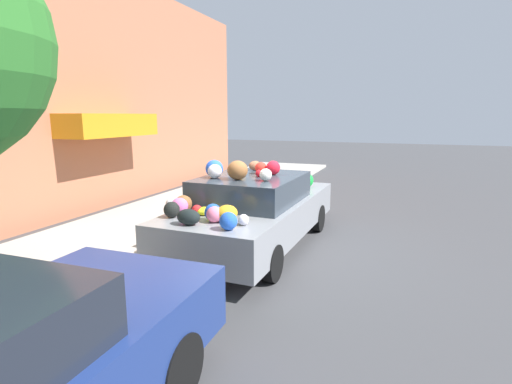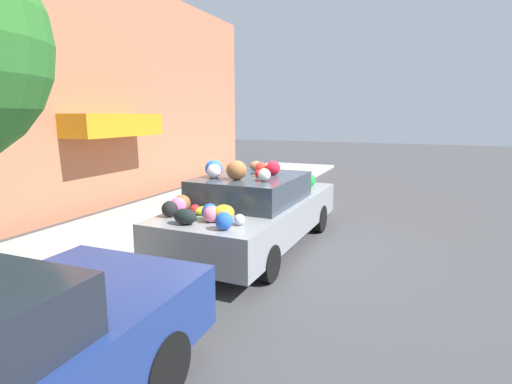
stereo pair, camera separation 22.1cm
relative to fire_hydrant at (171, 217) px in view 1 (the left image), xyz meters
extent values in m
plane|color=#424244|center=(0.17, -1.76, -0.45)|extent=(60.00, 60.00, 0.00)
cube|color=#B2ADA3|center=(0.17, 0.94, -0.40)|extent=(24.00, 3.20, 0.10)
cube|color=#B26B4C|center=(0.17, 3.19, 2.56)|extent=(18.00, 0.30, 6.02)
cube|color=orange|center=(1.43, 2.59, 1.73)|extent=(2.66, 0.90, 0.55)
cylinder|color=#B2B2B7|center=(0.00, 0.00, -0.07)|extent=(0.20, 0.20, 0.55)
sphere|color=#B2B2B7|center=(0.00, 0.00, 0.26)|extent=(0.18, 0.18, 0.18)
cube|color=gray|center=(0.17, -1.74, 0.14)|extent=(4.57, 1.91, 0.61)
cube|color=#333D47|center=(-0.01, -1.73, 0.67)|extent=(2.07, 1.64, 0.46)
cylinder|color=black|center=(1.60, -0.93, -0.17)|extent=(0.57, 0.19, 0.56)
cylinder|color=black|center=(1.56, -2.60, -0.17)|extent=(0.57, 0.19, 0.56)
cylinder|color=black|center=(-1.21, -0.87, -0.17)|extent=(0.57, 0.19, 0.56)
cylinder|color=black|center=(-1.25, -2.54, -0.17)|extent=(0.57, 0.19, 0.56)
sphere|color=red|center=(0.27, -2.03, 1.03)|extent=(0.27, 0.27, 0.25)
sphere|color=white|center=(-0.43, -2.14, 1.01)|extent=(0.29, 0.29, 0.21)
sphere|color=blue|center=(-0.39, -1.18, 1.06)|extent=(0.43, 0.43, 0.30)
sphere|color=black|center=(-1.51, -1.02, 0.57)|extent=(0.34, 0.34, 0.24)
sphere|color=yellow|center=(1.07, -1.78, 0.54)|extent=(0.19, 0.19, 0.19)
ellipsoid|color=brown|center=(-0.48, -1.66, 1.07)|extent=(0.42, 0.40, 0.32)
sphere|color=purple|center=(1.99, -1.73, 0.55)|extent=(0.22, 0.22, 0.21)
ellipsoid|color=pink|center=(-1.53, -1.75, 0.56)|extent=(0.28, 0.28, 0.23)
ellipsoid|color=yellow|center=(-1.19, -1.41, 0.51)|extent=(0.34, 0.34, 0.12)
sphere|color=red|center=(-1.24, -1.30, 0.52)|extent=(0.21, 0.21, 0.16)
ellipsoid|color=gold|center=(-1.43, -1.90, 0.57)|extent=(0.42, 0.41, 0.25)
ellipsoid|color=black|center=(-1.78, -1.47, 0.56)|extent=(0.28, 0.37, 0.23)
sphere|color=green|center=(1.67, -2.29, 0.61)|extent=(0.46, 0.46, 0.32)
sphere|color=white|center=(1.89, -1.72, 0.57)|extent=(0.33, 0.33, 0.25)
sphere|color=white|center=(-0.49, -1.24, 1.03)|extent=(0.34, 0.34, 0.24)
sphere|color=white|center=(-1.52, -2.20, 0.52)|extent=(0.19, 0.19, 0.16)
sphere|color=red|center=(0.28, -1.79, 1.01)|extent=(0.25, 0.25, 0.22)
ellipsoid|color=pink|center=(-1.32, -1.04, 0.58)|extent=(0.32, 0.34, 0.27)
sphere|color=blue|center=(-1.45, -1.69, 0.57)|extent=(0.31, 0.31, 0.25)
ellipsoid|color=pink|center=(-1.21, -1.02, 0.56)|extent=(0.24, 0.21, 0.23)
sphere|color=brown|center=(-1.16, -1.02, 0.58)|extent=(0.32, 0.32, 0.27)
ellipsoid|color=red|center=(-0.08, -1.89, 0.97)|extent=(0.14, 0.15, 0.13)
ellipsoid|color=#92593E|center=(0.70, -1.51, 1.00)|extent=(0.28, 0.29, 0.18)
sphere|color=blue|center=(-1.81, -2.11, 0.57)|extent=(0.27, 0.27, 0.25)
ellipsoid|color=olive|center=(0.04, -1.52, 0.96)|extent=(0.18, 0.17, 0.10)
cylinder|color=black|center=(-3.97, -1.01, -0.14)|extent=(0.62, 0.19, 0.62)
cylinder|color=black|center=(-3.93, -2.61, -0.14)|extent=(0.62, 0.19, 0.62)
camera|label=1|loc=(-6.51, -4.32, 1.97)|focal=28.00mm
camera|label=2|loc=(-6.42, -4.52, 1.97)|focal=28.00mm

